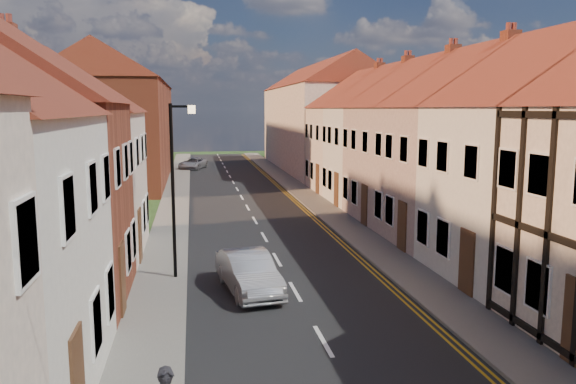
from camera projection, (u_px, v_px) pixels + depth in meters
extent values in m
cube|color=black|center=(255.00, 221.00, 30.05)|extent=(7.00, 90.00, 0.02)
cube|color=gray|center=(171.00, 222.00, 29.32)|extent=(1.80, 90.00, 0.12)
cube|color=gray|center=(335.00, 217.00, 30.78)|extent=(1.80, 90.00, 0.12)
cube|color=beige|center=(557.00, 194.00, 19.56)|extent=(8.00, 5.80, 6.00)
cube|color=#C3AB9A|center=(479.00, 176.00, 24.82)|extent=(8.00, 5.00, 6.00)
cube|color=brown|center=(510.00, 51.00, 22.20)|extent=(0.60, 0.60, 1.60)
cube|color=#C3AB9A|center=(429.00, 164.00, 30.09)|extent=(8.00, 5.80, 6.00)
cube|color=brown|center=(453.00, 62.00, 27.08)|extent=(0.60, 0.60, 1.60)
cube|color=beige|center=(394.00, 156.00, 35.35)|extent=(8.00, 5.00, 6.00)
cube|color=brown|center=(408.00, 70.00, 32.74)|extent=(0.60, 0.60, 1.60)
cube|color=#B8A99A|center=(367.00, 150.00, 40.62)|extent=(8.00, 5.80, 6.00)
cube|color=brown|center=(380.00, 75.00, 37.61)|extent=(0.60, 0.60, 1.60)
cube|color=#B8A99A|center=(37.00, 187.00, 22.09)|extent=(8.00, 6.10, 5.80)
cube|color=brown|center=(7.00, 47.00, 18.95)|extent=(0.60, 0.60, 1.60)
cube|color=#B8A99A|center=(320.00, 129.00, 55.39)|extent=(8.00, 24.00, 8.00)
cube|color=brown|center=(119.00, 132.00, 47.43)|extent=(8.00, 24.00, 8.00)
cylinder|color=black|center=(173.00, 192.00, 19.20)|extent=(0.12, 0.12, 6.00)
cube|color=black|center=(181.00, 106.00, 18.83)|extent=(0.70, 0.08, 0.08)
cube|color=#FFD899|center=(192.00, 109.00, 18.90)|extent=(0.25, 0.15, 0.28)
imported|color=#95979C|center=(248.00, 272.00, 18.28)|extent=(2.02, 4.18, 1.32)
imported|color=#95969C|center=(193.00, 163.00, 55.56)|extent=(3.19, 4.61, 1.17)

